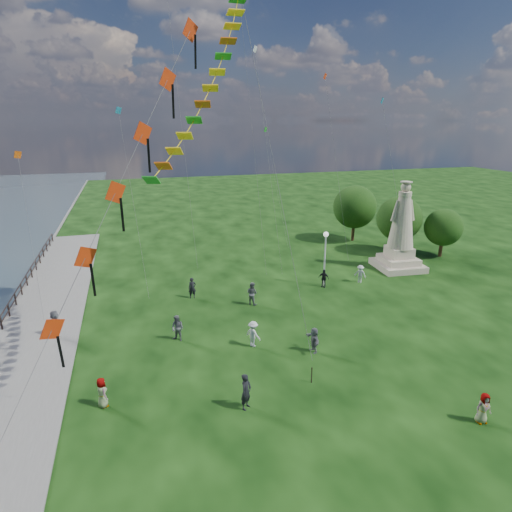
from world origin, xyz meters
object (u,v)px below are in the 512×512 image
object	(u,v)px
lamppost	(325,247)
person_7	(252,293)
person_11	(314,340)
person_1	(178,328)
person_2	(253,334)
person_10	(102,393)
person_6	(192,288)
person_4	(483,408)
statue	(401,237)
person_0	(246,392)
person_8	(360,274)
person_9	(324,278)
person_5	(55,325)

from	to	relation	value
lamppost	person_7	distance (m)	7.40
person_11	lamppost	bearing A→B (deg)	148.64
person_7	person_1	bearing A→B (deg)	84.52
person_2	person_10	distance (m)	9.09
lamppost	person_6	distance (m)	11.03
person_4	person_1	bearing A→B (deg)	142.78
person_1	person_4	size ratio (longest dim) A/B	1.13
person_1	person_11	distance (m)	8.28
statue	person_0	distance (m)	24.25
person_8	person_7	bearing A→B (deg)	-122.94
person_4	person_7	size ratio (longest dim) A/B	0.86
statue	person_10	distance (m)	28.50
person_4	person_9	xyz separation A→B (m)	(0.26, 17.06, 0.02)
person_1	person_9	xyz separation A→B (m)	(12.42, 5.61, -0.08)
person_6	person_10	world-z (taller)	person_6
person_10	person_4	bearing A→B (deg)	-134.61
person_0	person_7	xyz separation A→B (m)	(3.59, 11.44, -0.04)
person_2	person_9	world-z (taller)	person_2
person_7	person_10	bearing A→B (deg)	93.55
person_4	person_7	world-z (taller)	person_7
person_4	person_5	bearing A→B (deg)	150.05
person_4	person_7	distance (m)	16.65
person_10	person_5	bearing A→B (deg)	-3.48
person_6	person_10	bearing A→B (deg)	-114.23
statue	person_4	world-z (taller)	statue
lamppost	person_10	distance (m)	20.40
lamppost	person_1	xyz separation A→B (m)	(-12.60, -5.95, -2.44)
statue	person_11	bearing A→B (deg)	-134.46
person_4	person_8	distance (m)	17.51
person_1	person_6	bearing A→B (deg)	114.81
lamppost	person_4	xyz separation A→B (m)	(-0.43, -17.40, -2.54)
person_8	person_9	world-z (taller)	person_8
person_0	person_7	bearing A→B (deg)	27.75
person_9	person_10	world-z (taller)	person_10
statue	person_10	size ratio (longest dim) A/B	5.28
person_1	person_6	world-z (taller)	person_1
person_5	person_11	distance (m)	15.96
person_1	person_7	world-z (taller)	person_7
statue	lamppost	size ratio (longest dim) A/B	1.75
statue	person_2	bearing A→B (deg)	-144.36
person_2	person_6	distance (m)	8.69
lamppost	person_2	size ratio (longest dim) A/B	2.83
person_6	lamppost	bearing A→B (deg)	0.52
person_1	statue	bearing A→B (deg)	61.64
lamppost	person_7	size ratio (longest dim) A/B	2.65
person_6	person_8	xyz separation A→B (m)	(13.93, -0.71, -0.05)
lamppost	person_10	size ratio (longest dim) A/B	3.02
statue	person_8	distance (m)	6.04
person_7	person_10	world-z (taller)	person_7
person_1	person_4	bearing A→B (deg)	-2.24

